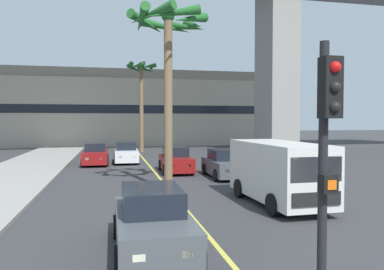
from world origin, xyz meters
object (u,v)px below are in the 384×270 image
object	(u,v)px
car_queue_fourth	(176,160)
palm_tree_near_median	(141,82)
car_queue_front	(126,153)
delivery_van	(278,171)
palm_tree_mid_median	(168,40)
car_queue_fifth	(95,155)
traffic_light_median_near	(326,159)
car_queue_third	(152,222)
car_queue_second	(224,164)

from	to	relation	value
car_queue_fourth	palm_tree_near_median	bearing A→B (deg)	93.25
car_queue_front	palm_tree_near_median	xyz separation A→B (m)	(1.91, 9.46, 6.30)
car_queue_fourth	delivery_van	world-z (taller)	delivery_van
car_queue_fourth	palm_tree_near_median	xyz separation A→B (m)	(-0.87, 15.36, 6.30)
delivery_van	palm_tree_mid_median	xyz separation A→B (m)	(-3.64, 3.66, 5.51)
car_queue_fifth	traffic_light_median_near	bearing A→B (deg)	-80.89
car_queue_third	palm_tree_near_median	world-z (taller)	palm_tree_near_median
car_queue_fifth	traffic_light_median_near	world-z (taller)	traffic_light_median_near
car_queue_fifth	car_queue_second	bearing A→B (deg)	-46.49
car_queue_second	palm_tree_near_median	world-z (taller)	palm_tree_near_median
car_queue_second	palm_tree_mid_median	bearing A→B (deg)	-137.61
car_queue_second	delivery_van	distance (m)	7.02
car_queue_third	car_queue_fifth	xyz separation A→B (m)	(-2.08, 18.83, 0.00)
palm_tree_mid_median	car_queue_fourth	bearing A→B (deg)	77.38
car_queue_third	delivery_van	xyz separation A→B (m)	(5.23, 4.13, 0.57)
car_queue_front	car_queue_fourth	size ratio (longest dim) A/B	0.99
palm_tree_mid_median	delivery_van	bearing A→B (deg)	-45.14
car_queue_third	car_queue_fifth	bearing A→B (deg)	96.30
car_queue_front	palm_tree_near_median	world-z (taller)	palm_tree_near_median
traffic_light_median_near	delivery_van	bearing A→B (deg)	68.34
delivery_van	car_queue_second	bearing A→B (deg)	89.92
car_queue_second	car_queue_front	bearing A→B (deg)	120.91
palm_tree_near_median	palm_tree_mid_median	size ratio (longest dim) A/B	1.10
car_queue_second	traffic_light_median_near	size ratio (longest dim) A/B	0.98
car_queue_fifth	delivery_van	distance (m)	16.43
car_queue_fifth	palm_tree_near_median	size ratio (longest dim) A/B	0.45
car_queue_front	car_queue_third	distance (m)	19.64
car_queue_fourth	car_queue_fifth	size ratio (longest dim) A/B	1.01
traffic_light_median_near	palm_tree_mid_median	xyz separation A→B (m)	(-0.12, 12.54, 4.09)
traffic_light_median_near	palm_tree_near_median	bearing A→B (deg)	89.41
car_queue_second	palm_tree_mid_median	distance (m)	7.84
car_queue_second	car_queue_fourth	world-z (taller)	same
car_queue_second	car_queue_third	distance (m)	12.29
car_queue_fourth	palm_tree_near_median	size ratio (longest dim) A/B	0.46
car_queue_front	car_queue_fourth	distance (m)	6.52
car_queue_front	car_queue_fifth	size ratio (longest dim) A/B	1.00
car_queue_fifth	delivery_van	world-z (taller)	delivery_van
traffic_light_median_near	palm_tree_near_median	world-z (taller)	palm_tree_near_median
palm_tree_near_median	palm_tree_mid_median	xyz separation A→B (m)	(-0.46, -21.31, -0.22)
car_queue_third	traffic_light_median_near	world-z (taller)	traffic_light_median_near
car_queue_fifth	palm_tree_mid_median	size ratio (longest dim) A/B	0.50
car_queue_fourth	palm_tree_mid_median	world-z (taller)	palm_tree_mid_median
car_queue_front	traffic_light_median_near	distance (m)	24.52
car_queue_front	car_queue_fifth	bearing A→B (deg)	-160.07
car_queue_fourth	palm_tree_mid_median	distance (m)	8.62
car_queue_front	car_queue_fifth	world-z (taller)	same
traffic_light_median_near	palm_tree_mid_median	size ratio (longest dim) A/B	0.51
car_queue_front	traffic_light_median_near	size ratio (longest dim) A/B	0.98
car_queue_third	palm_tree_mid_median	size ratio (longest dim) A/B	0.50
car_queue_second	delivery_van	size ratio (longest dim) A/B	0.78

